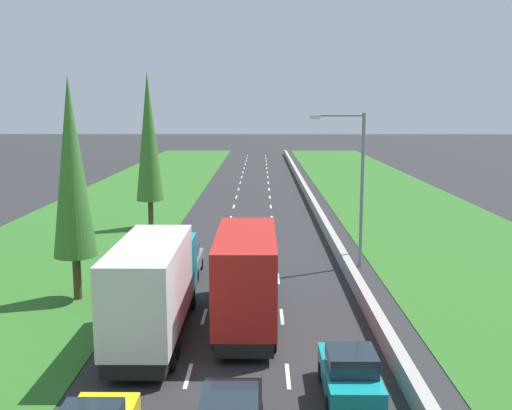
{
  "coord_description": "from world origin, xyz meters",
  "views": [
    {
      "loc": [
        0.78,
        1.41,
        9.31
      ],
      "look_at": [
        0.37,
        54.63,
        0.55
      ],
      "focal_mm": 41.77,
      "sensor_mm": 36.0,
      "label": 1
    }
  ],
  "objects_px": {
    "red_box_truck_centre_lane": "(247,275)",
    "street_light_mast": "(356,179)",
    "poplar_tree_third": "(149,137)",
    "teal_hatchback_right_lane": "(350,374)",
    "white_box_truck_left_lane": "(154,287)",
    "grey_hatchback_left_lane": "(185,260)",
    "poplar_tree_second": "(72,168)",
    "teal_hatchback_centre_lane": "(250,257)"
  },
  "relations": [
    {
      "from": "red_box_truck_centre_lane",
      "to": "street_light_mast",
      "type": "relative_size",
      "value": 1.04
    },
    {
      "from": "poplar_tree_third",
      "to": "street_light_mast",
      "type": "bearing_deg",
      "value": -38.72
    },
    {
      "from": "red_box_truck_centre_lane",
      "to": "teal_hatchback_right_lane",
      "type": "relative_size",
      "value": 2.41
    },
    {
      "from": "teal_hatchback_right_lane",
      "to": "white_box_truck_left_lane",
      "type": "bearing_deg",
      "value": 144.88
    },
    {
      "from": "grey_hatchback_left_lane",
      "to": "poplar_tree_second",
      "type": "distance_m",
      "value": 8.52
    },
    {
      "from": "white_box_truck_left_lane",
      "to": "teal_hatchback_right_lane",
      "type": "height_order",
      "value": "white_box_truck_left_lane"
    },
    {
      "from": "red_box_truck_centre_lane",
      "to": "grey_hatchback_left_lane",
      "type": "xyz_separation_m",
      "value": [
        -3.63,
        7.5,
        -1.35
      ]
    },
    {
      "from": "teal_hatchback_right_lane",
      "to": "street_light_mast",
      "type": "xyz_separation_m",
      "value": [
        2.65,
        16.16,
        4.4
      ]
    },
    {
      "from": "grey_hatchback_left_lane",
      "to": "poplar_tree_third",
      "type": "xyz_separation_m",
      "value": [
        -4.31,
        13.13,
        6.2
      ]
    },
    {
      "from": "red_box_truck_centre_lane",
      "to": "grey_hatchback_left_lane",
      "type": "relative_size",
      "value": 2.41
    },
    {
      "from": "red_box_truck_centre_lane",
      "to": "teal_hatchback_centre_lane",
      "type": "relative_size",
      "value": 2.41
    },
    {
      "from": "teal_hatchback_centre_lane",
      "to": "poplar_tree_second",
      "type": "height_order",
      "value": "poplar_tree_second"
    },
    {
      "from": "red_box_truck_centre_lane",
      "to": "white_box_truck_left_lane",
      "type": "relative_size",
      "value": 1.0
    },
    {
      "from": "poplar_tree_third",
      "to": "street_light_mast",
      "type": "relative_size",
      "value": 1.33
    },
    {
      "from": "poplar_tree_third",
      "to": "teal_hatchback_centre_lane",
      "type": "bearing_deg",
      "value": -57.27
    },
    {
      "from": "teal_hatchback_centre_lane",
      "to": "poplar_tree_third",
      "type": "distance_m",
      "value": 15.93
    },
    {
      "from": "teal_hatchback_centre_lane",
      "to": "poplar_tree_second",
      "type": "relative_size",
      "value": 0.36
    },
    {
      "from": "teal_hatchback_centre_lane",
      "to": "street_light_mast",
      "type": "xyz_separation_m",
      "value": [
        6.13,
        1.07,
        4.4
      ]
    },
    {
      "from": "grey_hatchback_left_lane",
      "to": "teal_hatchback_centre_lane",
      "type": "height_order",
      "value": "same"
    },
    {
      "from": "teal_hatchback_right_lane",
      "to": "street_light_mast",
      "type": "distance_m",
      "value": 16.96
    },
    {
      "from": "poplar_tree_second",
      "to": "poplar_tree_third",
      "type": "xyz_separation_m",
      "value": [
        0.41,
        17.47,
        0.59
      ]
    },
    {
      "from": "teal_hatchback_right_lane",
      "to": "red_box_truck_centre_lane",
      "type": "bearing_deg",
      "value": 117.09
    },
    {
      "from": "teal_hatchback_centre_lane",
      "to": "street_light_mast",
      "type": "bearing_deg",
      "value": 9.86
    },
    {
      "from": "grey_hatchback_left_lane",
      "to": "poplar_tree_second",
      "type": "xyz_separation_m",
      "value": [
        -4.72,
        -4.34,
        5.61
      ]
    },
    {
      "from": "grey_hatchback_left_lane",
      "to": "poplar_tree_second",
      "type": "bearing_deg",
      "value": -137.36
    },
    {
      "from": "street_light_mast",
      "to": "teal_hatchback_right_lane",
      "type": "bearing_deg",
      "value": -99.32
    },
    {
      "from": "poplar_tree_third",
      "to": "street_light_mast",
      "type": "distance_m",
      "value": 18.12
    },
    {
      "from": "poplar_tree_second",
      "to": "teal_hatchback_centre_lane",
      "type": "bearing_deg",
      "value": 31.57
    },
    {
      "from": "white_box_truck_left_lane",
      "to": "red_box_truck_centre_lane",
      "type": "bearing_deg",
      "value": 25.8
    },
    {
      "from": "red_box_truck_centre_lane",
      "to": "teal_hatchback_centre_lane",
      "type": "height_order",
      "value": "red_box_truck_centre_lane"
    },
    {
      "from": "poplar_tree_second",
      "to": "white_box_truck_left_lane",
      "type": "bearing_deg",
      "value": -46.59
    },
    {
      "from": "red_box_truck_centre_lane",
      "to": "street_light_mast",
      "type": "xyz_separation_m",
      "value": [
        6.13,
        9.35,
        3.05
      ]
    },
    {
      "from": "white_box_truck_left_lane",
      "to": "teal_hatchback_centre_lane",
      "type": "distance_m",
      "value": 10.8
    },
    {
      "from": "grey_hatchback_left_lane",
      "to": "teal_hatchback_right_lane",
      "type": "bearing_deg",
      "value": -63.58
    },
    {
      "from": "grey_hatchback_left_lane",
      "to": "poplar_tree_third",
      "type": "distance_m",
      "value": 15.14
    },
    {
      "from": "poplar_tree_third",
      "to": "street_light_mast",
      "type": "height_order",
      "value": "poplar_tree_third"
    },
    {
      "from": "grey_hatchback_left_lane",
      "to": "teal_hatchback_centre_lane",
      "type": "xyz_separation_m",
      "value": [
        3.63,
        0.79,
        0.0
      ]
    },
    {
      "from": "grey_hatchback_left_lane",
      "to": "teal_hatchback_centre_lane",
      "type": "bearing_deg",
      "value": 12.22
    },
    {
      "from": "red_box_truck_centre_lane",
      "to": "poplar_tree_third",
      "type": "xyz_separation_m",
      "value": [
        -7.93,
        20.63,
        4.85
      ]
    },
    {
      "from": "grey_hatchback_left_lane",
      "to": "teal_hatchback_right_lane",
      "type": "xyz_separation_m",
      "value": [
        7.11,
        -14.31,
        0.0
      ]
    },
    {
      "from": "teal_hatchback_centre_lane",
      "to": "teal_hatchback_right_lane",
      "type": "bearing_deg",
      "value": -77.02
    },
    {
      "from": "teal_hatchback_centre_lane",
      "to": "teal_hatchback_right_lane",
      "type": "xyz_separation_m",
      "value": [
        3.48,
        -15.1,
        0.0
      ]
    }
  ]
}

